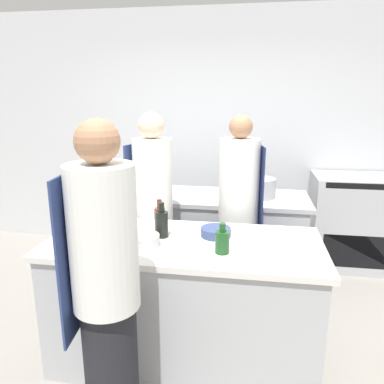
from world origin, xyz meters
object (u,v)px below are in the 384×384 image
at_px(oven_range, 354,222).
at_px(bowl_prep_small, 216,232).
at_px(stockpot, 260,188).
at_px(chef_at_stove, 238,215).
at_px(cup, 104,247).
at_px(bottle_wine, 160,218).
at_px(bowl_mixing_large, 144,240).
at_px(chef_at_prep_near, 106,291).
at_px(chef_at_pass_far, 153,215).
at_px(bottle_olive_oil, 162,223).
at_px(bottle_vinegar, 114,207).
at_px(bottle_cooking_oil, 222,241).

xyz_separation_m(oven_range, bowl_prep_small, (-1.37, -1.66, 0.42)).
relative_size(bowl_prep_small, stockpot, 0.71).
xyz_separation_m(oven_range, stockpot, (-1.05, -0.57, 0.48)).
bearing_deg(chef_at_stove, bowl_prep_small, -21.33).
xyz_separation_m(cup, stockpot, (0.98, 1.48, 0.05)).
bearing_deg(oven_range, bottle_wine, -138.07).
bearing_deg(chef_at_stove, bowl_mixing_large, -42.92).
distance_m(chef_at_prep_near, chef_at_pass_far, 1.29).
relative_size(bowl_mixing_large, bowl_prep_small, 0.96).
distance_m(bottle_olive_oil, stockpot, 1.35).
relative_size(chef_at_pass_far, bottle_vinegar, 5.80).
bearing_deg(bowl_prep_small, bottle_olive_oil, -169.52).
height_order(oven_range, bottle_wine, bottle_wine).
bearing_deg(oven_range, chef_at_stove, -140.04).
xyz_separation_m(bottle_olive_oil, bowl_prep_small, (0.37, 0.07, -0.07)).
height_order(chef_at_stove, bowl_prep_small, chef_at_stove).
xyz_separation_m(bottle_wine, cup, (-0.25, -0.45, -0.05)).
bearing_deg(stockpot, cup, -123.57).
xyz_separation_m(bottle_wine, bowl_prep_small, (0.41, -0.06, -0.06)).
bearing_deg(cup, stockpot, 56.43).
bearing_deg(bottle_wine, stockpot, 54.56).
xyz_separation_m(bottle_cooking_oil, cup, (-0.73, -0.11, -0.04)).
relative_size(oven_range, chef_at_pass_far, 0.59).
bearing_deg(bottle_cooking_oil, chef_at_pass_far, 130.40).
relative_size(oven_range, bowl_prep_small, 4.85).
bearing_deg(bowl_prep_small, bottle_vinegar, 167.38).
relative_size(chef_at_pass_far, stockpot, 5.87).
relative_size(chef_at_pass_far, bottle_wine, 7.43).
height_order(bottle_vinegar, stockpot, bottle_vinegar).
xyz_separation_m(chef_at_prep_near, chef_at_stove, (0.62, 1.44, -0.03)).
xyz_separation_m(chef_at_pass_far, bottle_cooking_oil, (0.64, -0.75, 0.10)).
height_order(bottle_olive_oil, bottle_wine, bottle_olive_oil).
relative_size(bowl_mixing_large, cup, 2.11).
bearing_deg(cup, bottle_vinegar, 104.05).
xyz_separation_m(chef_at_pass_far, bottle_vinegar, (-0.23, -0.30, 0.14)).
bearing_deg(chef_at_pass_far, bowl_prep_small, -115.26).
xyz_separation_m(bottle_olive_oil, bottle_wine, (-0.05, 0.12, -0.01)).
bearing_deg(cup, oven_range, 45.25).
relative_size(chef_at_prep_near, chef_at_pass_far, 1.02).
height_order(chef_at_stove, stockpot, chef_at_stove).
bearing_deg(bowl_prep_small, cup, -149.51).
xyz_separation_m(bottle_cooking_oil, bowl_prep_small, (-0.07, 0.28, -0.05)).
bearing_deg(stockpot, bottle_vinegar, -140.98).
bearing_deg(chef_at_pass_far, bottle_cooking_oil, -125.23).
xyz_separation_m(chef_at_prep_near, bottle_cooking_oil, (0.55, 0.54, 0.09)).
bearing_deg(bottle_wine, bottle_vinegar, 162.48).
bearing_deg(bottle_olive_oil, chef_at_pass_far, 110.74).
height_order(oven_range, bowl_prep_small, oven_range).
bearing_deg(bowl_prep_small, bottle_cooking_oil, -76.62).
bearing_deg(bottle_olive_oil, bottle_cooking_oil, -25.64).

